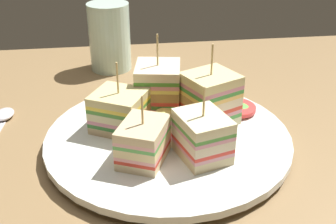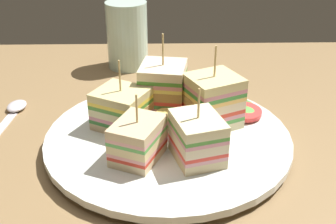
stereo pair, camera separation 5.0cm
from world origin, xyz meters
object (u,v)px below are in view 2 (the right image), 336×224
Objects in this scene: sandwich_wedge_0 at (213,101)px; sandwich_wedge_2 at (122,108)px; chip_pile at (171,117)px; drinking_glass at (127,40)px; sandwich_wedge_1 at (163,88)px; sandwich_wedge_4 at (197,138)px; spoon at (11,113)px; sandwich_wedge_3 at (138,140)px; plate at (168,138)px.

sandwich_wedge_2 is at bearing -24.15° from sandwich_wedge_0.
drinking_glass reaches higher than chip_pile.
sandwich_wedge_4 is (-3.58, 11.36, -0.75)cm from sandwich_wedge_1.
drinking_glass is at bearing -74.31° from chip_pile.
sandwich_wedge_0 is 28.41cm from spoon.
sandwich_wedge_0 is at bearing -175.72° from chip_pile.
spoon is at bearing -36.92° from sandwich_wedge_0.
sandwich_wedge_3 is 0.51× the size of spoon.
sandwich_wedge_3 is at bearing 56.28° from plate.
sandwich_wedge_3 is (9.01, 7.46, -1.00)cm from sandwich_wedge_0.
sandwich_wedge_0 reaches higher than sandwich_wedge_4.
sandwich_wedge_1 is 11.94cm from sandwich_wedge_4.
spoon is at bearing -20.45° from plate.
sandwich_wedge_0 is 1.22× the size of sandwich_wedge_4.
sandwich_wedge_2 is at bearing -21.13° from plate.
chip_pile is (-0.91, 4.10, -2.10)cm from sandwich_wedge_1.
plate is 3.41× the size of sandwich_wedge_2.
sandwich_wedge_1 reaches higher than plate.
plate is 27.68cm from drinking_glass.
drinking_glass reaches higher than sandwich_wedge_4.
drinking_glass reaches higher than spoon.
sandwich_wedge_2 is (5.19, 3.89, -0.88)cm from sandwich_wedge_1.
sandwich_wedge_3 reaches higher than plate.
sandwich_wedge_3 is 0.68× the size of drinking_glass.
sandwich_wedge_1 is 1.22× the size of sandwich_wedge_2.
drinking_glass is (6.51, -26.61, 3.96)cm from plate.
sandwich_wedge_1 is 6.54cm from sandwich_wedge_2.
sandwich_wedge_3 is (2.88, 11.17, -1.04)cm from sandwich_wedge_1.
sandwich_wedge_4 is 0.74× the size of drinking_glass.
sandwich_wedge_0 reaches higher than drinking_glass.
sandwich_wedge_2 is at bearing 41.56° from sandwich_wedge_3.
chip_pile is (-3.79, -7.07, -1.06)cm from sandwich_wedge_3.
sandwich_wedge_3 is at bearing 72.03° from sandwich_wedge_4.
plate is 1.95× the size of spoon.
sandwich_wedge_3 is 31.86cm from drinking_glass.
sandwich_wedge_4 reaches higher than chip_pile.
sandwich_wedge_1 is (6.13, -3.71, 0.04)cm from sandwich_wedge_0.
sandwich_wedge_4 is at bearing 27.30° from sandwich_wedge_1.
sandwich_wedge_2 is 0.57× the size of spoon.
chip_pile is 23.20cm from spoon.
sandwich_wedge_1 is at bearing 106.30° from drinking_glass.
sandwich_wedge_3 is at bearing 61.78° from chip_pile.
sandwich_wedge_0 is at bearing -26.42° from sandwich_wedge_3.
sandwich_wedge_1 reaches higher than chip_pile.
sandwich_wedge_2 is at bearing 33.33° from sandwich_wedge_4.
plate is at bearing -9.76° from sandwich_wedge_3.
drinking_glass is at bearing -76.26° from plate.
sandwich_wedge_0 is at bearing 68.70° from sandwich_wedge_1.
sandwich_wedge_0 is 7.17cm from sandwich_wedge_1.
sandwich_wedge_3 is 0.92× the size of sandwich_wedge_4.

